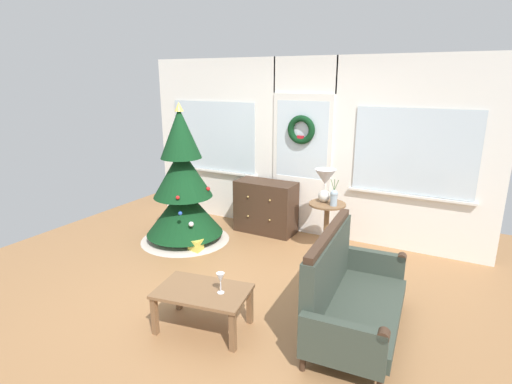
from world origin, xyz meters
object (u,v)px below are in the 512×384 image
dresser_cabinet (266,207)px  gift_box (196,245)px  settee_sofa (347,293)px  side_table (327,217)px  flower_vase (334,197)px  coffee_table (203,295)px  table_lamp (325,181)px  wine_glass (220,279)px  christmas_tree (183,192)px

dresser_cabinet → gift_box: (-0.50, -1.10, -0.31)m
settee_sofa → side_table: (-0.74, 1.59, 0.11)m
flower_vase → coffee_table: 2.25m
table_lamp → gift_box: bearing=-149.9°
dresser_cabinet → table_lamp: (0.99, -0.24, 0.58)m
coffee_table → table_lamp: bearing=80.6°
table_lamp → side_table: bearing=-33.7°
coffee_table → side_table: bearing=79.0°
settee_sofa → gift_box: (-2.28, 0.77, -0.29)m
settee_sofa → flower_vase: 1.71m
side_table → gift_box: size_ratio=4.10×
dresser_cabinet → wine_glass: (0.79, -2.45, 0.15)m
table_lamp → gift_box: (-1.48, -0.86, -0.88)m
wine_glass → dresser_cabinet: bearing=107.9°
settee_sofa → dresser_cabinet: bearing=133.6°
gift_box → table_lamp: bearing=30.1°
settee_sofa → table_lamp: table_lamp is taller
table_lamp → flower_vase: (0.16, -0.10, -0.17)m
side_table → gift_box: 1.79m
settee_sofa → flower_vase: size_ratio=4.41×
coffee_table → wine_glass: wine_glass is taller
dresser_cabinet → coffee_table: bearing=-76.1°
side_table → coffee_table: size_ratio=0.74×
table_lamp → flower_vase: table_lamp is taller
gift_box → dresser_cabinet: bearing=65.8°
christmas_tree → table_lamp: (1.86, 0.60, 0.26)m
dresser_cabinet → table_lamp: table_lamp is taller
dresser_cabinet → wine_glass: bearing=-72.1°
wine_glass → table_lamp: bearing=85.0°
settee_sofa → table_lamp: 1.91m
flower_vase → wine_glass: flower_vase is taller
wine_glass → gift_box: wine_glass is taller
table_lamp → coffee_table: table_lamp is taller
christmas_tree → side_table: (1.92, 0.56, -0.22)m
side_table → flower_vase: bearing=-31.0°
settee_sofa → table_lamp: (-0.80, 1.63, 0.59)m
coffee_table → wine_glass: bearing=10.8°
settee_sofa → wine_glass: settee_sofa is taller
christmas_tree → gift_box: 0.78m
settee_sofa → coffee_table: bearing=-152.3°
settee_sofa → side_table: 1.75m
wine_glass → christmas_tree: bearing=136.1°
side_table → flower_vase: 0.33m
settee_sofa → gift_box: settee_sofa is taller
coffee_table → gift_box: (-1.11, 1.38, -0.26)m
side_table → christmas_tree: bearing=-163.9°
wine_glass → gift_box: (-1.29, 1.35, -0.46)m
christmas_tree → flower_vase: size_ratio=5.57×
side_table → dresser_cabinet: bearing=164.8°
dresser_cabinet → coffee_table: size_ratio=0.99×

